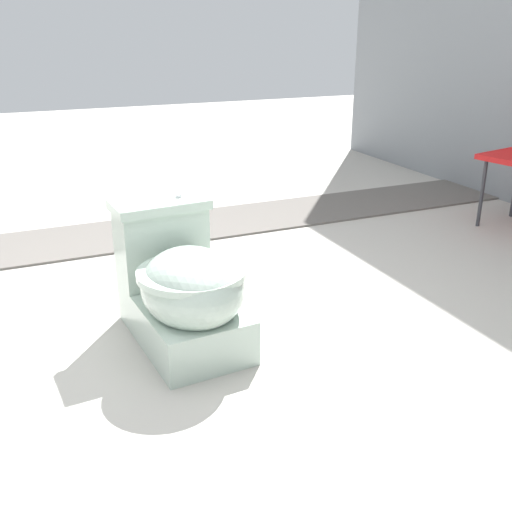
{
  "coord_description": "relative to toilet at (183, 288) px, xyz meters",
  "views": [
    {
      "loc": [
        1.93,
        -0.4,
        1.14
      ],
      "look_at": [
        -0.05,
        0.46,
        0.3
      ],
      "focal_mm": 42.0,
      "sensor_mm": 36.0,
      "label": 1
    }
  ],
  "objects": [
    {
      "name": "toilet",
      "position": [
        0.0,
        0.0,
        0.0
      ],
      "size": [
        0.66,
        0.42,
        0.52
      ],
      "rotation": [
        0.0,
        0.0,
        0.08
      ],
      "color": "#B2C6B7",
      "rests_on": "ground"
    },
    {
      "name": "ground_plane",
      "position": [
        0.05,
        -0.16,
        -0.22
      ],
      "size": [
        14.0,
        14.0,
        0.0
      ],
      "primitive_type": "plane",
      "color": "#B7B2A8"
    },
    {
      "name": "gravel_strip",
      "position": [
        -1.31,
        0.34,
        -0.21
      ],
      "size": [
        0.56,
        8.0,
        0.01
      ],
      "primitive_type": "cube",
      "color": "#605B56",
      "rests_on": "ground"
    }
  ]
}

